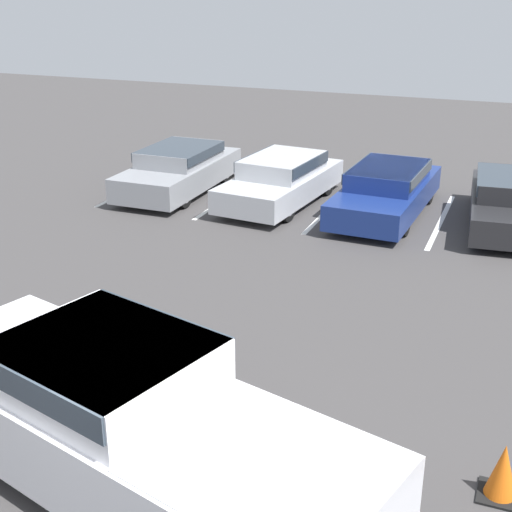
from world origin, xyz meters
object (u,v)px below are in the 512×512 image
object	(u,v)px
parked_sedan_b	(281,178)
traffic_cone	(502,473)
parked_sedan_a	(179,168)
pickup_truck	(128,421)
parked_sedan_c	(387,189)
parked_sedan_d	(510,200)

from	to	relation	value
parked_sedan_b	traffic_cone	distance (m)	11.45
parked_sedan_a	pickup_truck	bearing A→B (deg)	24.84
pickup_truck	parked_sedan_b	size ratio (longest dim) A/B	1.46
pickup_truck	parked_sedan_c	xyz separation A→B (m)	(0.57, 11.17, -0.26)
pickup_truck	parked_sedan_c	bearing A→B (deg)	102.57
pickup_truck	parked_sedan_c	distance (m)	11.19
parked_sedan_c	traffic_cone	world-z (taller)	parked_sedan_c
pickup_truck	parked_sedan_c	size ratio (longest dim) A/B	1.38
parked_sedan_a	parked_sedan_d	distance (m)	8.57
parked_sedan_a	parked_sedan_b	bearing A→B (deg)	90.15
parked_sedan_b	traffic_cone	size ratio (longest dim) A/B	6.53
parked_sedan_a	traffic_cone	bearing A→B (deg)	43.32
pickup_truck	parked_sedan_d	distance (m)	11.83
parked_sedan_d	pickup_truck	bearing A→B (deg)	-22.02
parked_sedan_a	parked_sedan_c	distance (m)	5.68
parked_sedan_c	parked_sedan_d	distance (m)	2.89
parked_sedan_b	traffic_cone	world-z (taller)	parked_sedan_b
parked_sedan_a	parked_sedan_d	world-z (taller)	parked_sedan_a
parked_sedan_b	parked_sedan_a	bearing A→B (deg)	-84.06
parked_sedan_b	parked_sedan_d	world-z (taller)	parked_sedan_b
parked_sedan_a	parked_sedan_c	bearing A→B (deg)	91.00
parked_sedan_d	parked_sedan_a	bearing A→B (deg)	-93.50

